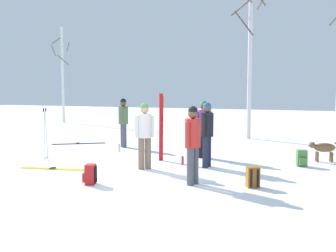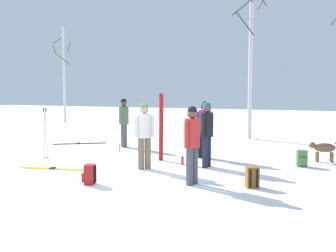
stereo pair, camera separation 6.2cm
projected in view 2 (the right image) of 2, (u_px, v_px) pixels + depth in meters
ground_plane at (144, 182)px, 9.28m from camera, size 60.00×60.00×0.00m
person_0 at (204, 125)px, 12.29m from camera, size 0.47×0.34×1.72m
person_1 at (207, 130)px, 10.88m from camera, size 0.34×0.51×1.72m
person_2 at (144, 131)px, 10.61m from camera, size 0.42×0.37×1.72m
person_3 at (192, 140)px, 8.93m from camera, size 0.34×0.50×1.72m
person_4 at (124, 119)px, 14.49m from camera, size 0.39×0.41×1.72m
dog at (323, 148)px, 11.68m from camera, size 0.88×0.35×0.57m
ski_pair_planted_0 at (161, 127)px, 11.86m from camera, size 0.11×0.13×1.93m
ski_pair_lying_0 at (80, 144)px, 15.41m from camera, size 1.73×1.17×0.05m
ski_pair_lying_1 at (54, 169)px, 10.70m from camera, size 1.88×0.43×0.05m
ski_poles_0 at (45, 133)px, 11.92m from camera, size 0.07×0.21×1.51m
backpack_0 at (89, 175)px, 9.03m from camera, size 0.33×0.31×0.44m
backpack_1 at (252, 177)px, 8.75m from camera, size 0.32×0.34×0.44m
backpack_2 at (302, 159)px, 11.03m from camera, size 0.31×0.33×0.44m
water_bottle_0 at (182, 161)px, 11.27m from camera, size 0.07×0.07×0.24m
water_bottle_1 at (119, 148)px, 13.56m from camera, size 0.06×0.06×0.24m
birch_tree_0 at (64, 73)px, 24.39m from camera, size 1.25×1.25×5.60m
birch_tree_1 at (250, 51)px, 16.59m from camera, size 1.58×1.81×6.72m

